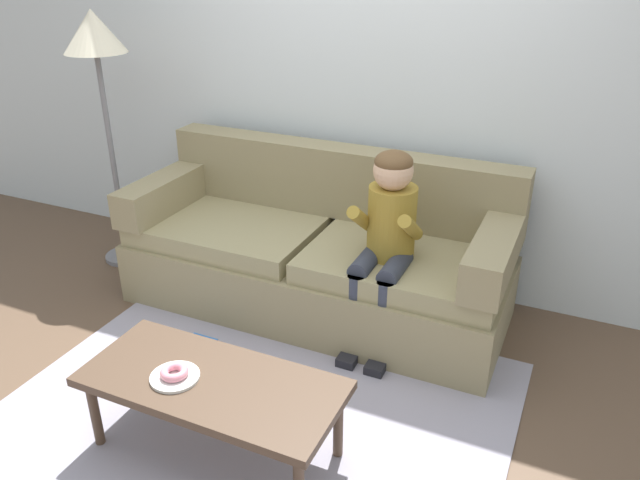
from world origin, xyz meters
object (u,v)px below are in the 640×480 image
couch (319,255)px  coffee_table (212,387)px  person_child (387,232)px  donut (174,372)px  floor_lamp (97,53)px  toy_controller (202,344)px

couch → coffee_table: couch is taller
person_child → donut: person_child is taller
couch → person_child: person_child is taller
person_child → donut: bearing=-113.6°
person_child → couch: bearing=157.2°
person_child → donut: 1.32m
donut → floor_lamp: (-1.49, 1.38, 1.01)m
person_child → donut: size_ratio=9.18×
coffee_table → donut: 0.17m
coffee_table → couch: bearing=94.9°
toy_controller → floor_lamp: 1.93m
coffee_table → person_child: (0.37, 1.13, 0.32)m
coffee_table → toy_controller: coffee_table is taller
couch → donut: (-0.03, -1.39, 0.09)m
couch → coffee_table: (0.12, -1.34, 0.01)m
coffee_table → person_child: 1.23m
donut → toy_controller: (-0.37, 0.68, -0.40)m
person_child → coffee_table: bearing=-108.4°
couch → toy_controller: (-0.40, -0.71, -0.31)m
toy_controller → floor_lamp: floor_lamp is taller
donut → coffee_table: bearing=21.8°
couch → donut: couch is taller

